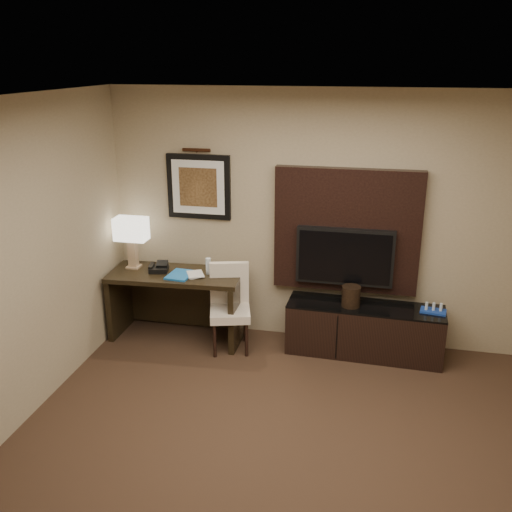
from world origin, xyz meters
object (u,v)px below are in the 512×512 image
(ice_bucket, at_px, (351,296))
(credenza, at_px, (364,330))
(table_lamp, at_px, (132,241))
(minibar_tray, at_px, (434,308))
(desk_phone, at_px, (159,267))
(tv, at_px, (345,257))
(desk_chair, at_px, (230,312))
(water_bottle, at_px, (208,266))
(desk, at_px, (177,305))

(ice_bucket, bearing_deg, credenza, 13.32)
(table_lamp, relative_size, minibar_tray, 2.50)
(desk_phone, distance_m, ice_bucket, 2.08)
(table_lamp, relative_size, desk_phone, 3.20)
(tv, distance_m, table_lamp, 2.30)
(tv, xyz_separation_m, desk_chair, (-1.14, -0.34, -0.59))
(tv, bearing_deg, ice_bucket, -61.82)
(desk_chair, relative_size, water_bottle, 4.95)
(credenza, bearing_deg, desk, -176.79)
(tv, bearing_deg, credenza, -29.42)
(minibar_tray, bearing_deg, desk_phone, -179.33)
(tv, relative_size, desk_phone, 5.11)
(table_lamp, height_order, water_bottle, table_lamp)
(water_bottle, bearing_deg, desk_phone, -174.83)
(minibar_tray, bearing_deg, water_bottle, 179.61)
(desk_phone, relative_size, water_bottle, 1.12)
(desk_chair, relative_size, table_lamp, 1.38)
(minibar_tray, bearing_deg, credenza, 179.05)
(desk, distance_m, water_bottle, 0.59)
(desk, distance_m, minibar_tray, 2.71)
(ice_bucket, bearing_deg, desk_chair, -172.34)
(tv, xyz_separation_m, ice_bucket, (0.09, -0.18, -0.36))
(credenza, distance_m, desk_phone, 2.29)
(desk_phone, bearing_deg, minibar_tray, -10.91)
(desk, bearing_deg, tv, 2.77)
(table_lamp, relative_size, ice_bucket, 2.91)
(desk, distance_m, desk_phone, 0.47)
(desk, bearing_deg, table_lamp, 169.57)
(tv, distance_m, minibar_tray, 1.02)
(tv, height_order, minibar_tray, tv)
(minibar_tray, bearing_deg, desk, -179.18)
(credenza, height_order, table_lamp, table_lamp)
(desk_chair, relative_size, desk_phone, 4.42)
(desk_chair, height_order, water_bottle, water_bottle)
(desk_chair, distance_m, minibar_tray, 2.08)
(desk, height_order, table_lamp, table_lamp)
(water_bottle, bearing_deg, desk, -171.22)
(desk, height_order, water_bottle, water_bottle)
(desk, relative_size, desk_chair, 1.65)
(desk, xyz_separation_m, desk_phone, (-0.19, 0.01, 0.43))
(ice_bucket, distance_m, minibar_tray, 0.82)
(desk, distance_m, table_lamp, 0.87)
(table_lamp, xyz_separation_m, water_bottle, (0.87, -0.01, -0.23))
(desk, bearing_deg, minibar_tray, -2.47)
(credenza, height_order, tv, tv)
(minibar_tray, bearing_deg, desk_chair, -174.68)
(desk, xyz_separation_m, tv, (1.79, 0.19, 0.64))
(tv, bearing_deg, desk_phone, -174.67)
(desk_chair, xyz_separation_m, minibar_tray, (2.06, 0.19, 0.16))
(credenza, distance_m, water_bottle, 1.78)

